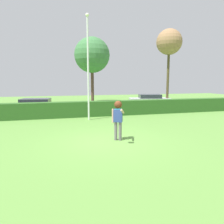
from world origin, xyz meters
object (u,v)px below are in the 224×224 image
at_px(person, 118,115).
at_px(parked_car_red, 36,106).
at_px(lamppost, 88,63).
at_px(maple_tree, 92,55).
at_px(bare_elm_tree, 169,43).
at_px(parked_car_silver, 150,100).
at_px(frisbee, 118,109).

distance_m(person, parked_car_red, 10.01).
distance_m(lamppost, maple_tree, 11.88).
bearing_deg(bare_elm_tree, lamppost, -148.22).
bearing_deg(bare_elm_tree, parked_car_silver, 162.01).
relative_size(lamppost, bare_elm_tree, 0.89).
bearing_deg(lamppost, maple_tree, 78.28).
xyz_separation_m(frisbee, lamppost, (-0.17, 6.23, 2.27)).
bearing_deg(parked_car_silver, parked_car_red, -167.11).
xyz_separation_m(lamppost, parked_car_red, (-3.66, 3.72, -3.11)).
distance_m(parked_car_silver, maple_tree, 8.83).
relative_size(person, parked_car_red, 0.40).
distance_m(lamppost, bare_elm_tree, 11.17).
xyz_separation_m(frisbee, parked_car_silver, (7.33, 12.50, -0.84)).
relative_size(parked_car_silver, bare_elm_tree, 0.57).
xyz_separation_m(person, frisbee, (-0.24, -0.81, 0.38)).
bearing_deg(bare_elm_tree, person, -128.36).
relative_size(maple_tree, bare_elm_tree, 0.99).
height_order(frisbee, parked_car_silver, frisbee).
xyz_separation_m(person, parked_car_silver, (7.09, 11.69, -0.46)).
height_order(lamppost, parked_car_red, lamppost).
relative_size(frisbee, bare_elm_tree, 0.03).
height_order(person, lamppost, lamppost).
bearing_deg(lamppost, parked_car_silver, 39.88).
distance_m(lamppost, parked_car_silver, 10.27).
bearing_deg(parked_car_red, maple_tree, 52.15).
height_order(person, parked_car_silver, person).
xyz_separation_m(parked_car_red, maple_tree, (6.04, 7.78, 4.95)).
xyz_separation_m(person, lamppost, (-0.42, 5.42, 2.66)).
xyz_separation_m(maple_tree, bare_elm_tree, (6.84, -5.78, 0.82)).
bearing_deg(maple_tree, parked_car_silver, -45.54).
bearing_deg(parked_car_silver, frisbee, -120.40).
xyz_separation_m(lamppost, parked_car_silver, (7.51, 6.27, -3.11)).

